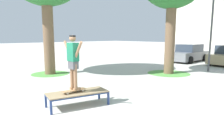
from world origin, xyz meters
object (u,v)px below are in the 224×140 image
skater (73,59)px  car_grey (189,53)px  skate_box (78,93)px  skateboard (74,90)px  light_post (213,9)px

skater → car_grey: skater is taller
skate_box → car_grey: 14.00m
skater → skate_box: bearing=75.7°
skateboard → skater: 0.99m
skate_box → skater: (-0.03, -0.11, 1.12)m
skater → light_post: size_ratio=0.29×
skateboard → skate_box: bearing=75.9°
skater → light_post: light_post is taller
skate_box → light_post: light_post is taller
skate_box → skater: skater is taller
skateboard → light_post: (0.13, 9.84, 3.29)m
skate_box → light_post: bearing=89.4°
skate_box → light_post: (0.10, 9.74, 3.41)m
skateboard → light_post: light_post is taller
skater → light_post: bearing=89.2°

